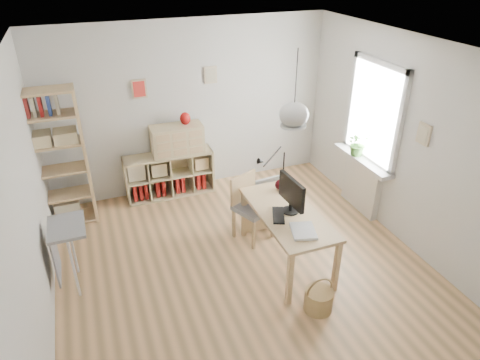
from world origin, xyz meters
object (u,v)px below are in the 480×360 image
object	(u,v)px
desk	(287,218)
cube_shelf	(168,177)
chair	(250,203)
storage_chest	(274,205)
tall_bookshelf	(55,155)
monitor	(291,193)
drawer_chest	(177,140)

from	to	relation	value
desk	cube_shelf	distance (m)	2.48
chair	storage_chest	size ratio (longest dim) A/B	1.44
cube_shelf	tall_bookshelf	bearing A→B (deg)	-169.81
desk	chair	xyz separation A→B (m)	(-0.21, 0.68, -0.14)
storage_chest	monitor	bearing A→B (deg)	-110.66
tall_bookshelf	storage_chest	distance (m)	3.18
desk	drawer_chest	xyz separation A→B (m)	(-0.83, 2.19, 0.29)
tall_bookshelf	monitor	size ratio (longest dim) A/B	3.83
desk	tall_bookshelf	size ratio (longest dim) A/B	0.75
desk	drawer_chest	world-z (taller)	drawer_chest
cube_shelf	chair	size ratio (longest dim) A/B	1.53
storage_chest	monitor	size ratio (longest dim) A/B	1.22
desk	monitor	xyz separation A→B (m)	(0.04, -0.00, 0.35)
monitor	drawer_chest	world-z (taller)	monitor
cube_shelf	storage_chest	distance (m)	1.81
cube_shelf	tall_bookshelf	size ratio (longest dim) A/B	0.70
monitor	tall_bookshelf	bearing A→B (deg)	139.49
storage_chest	monitor	world-z (taller)	monitor
storage_chest	drawer_chest	bearing A→B (deg)	128.81
desk	monitor	distance (m)	0.35
cube_shelf	monitor	bearing A→B (deg)	-64.66
cube_shelf	monitor	xyz separation A→B (m)	(1.06, -2.23, 0.71)
monitor	drawer_chest	xyz separation A→B (m)	(-0.87, 2.19, -0.06)
cube_shelf	monitor	world-z (taller)	monitor
desk	chair	size ratio (longest dim) A/B	1.64
tall_bookshelf	chair	distance (m)	2.75
drawer_chest	desk	bearing A→B (deg)	-68.47
monitor	drawer_chest	bearing A→B (deg)	107.79
desk	chair	bearing A→B (deg)	107.42
monitor	cube_shelf	bearing A→B (deg)	111.49
drawer_chest	tall_bookshelf	bearing A→B (deg)	-171.53
desk	drawer_chest	size ratio (longest dim) A/B	1.89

